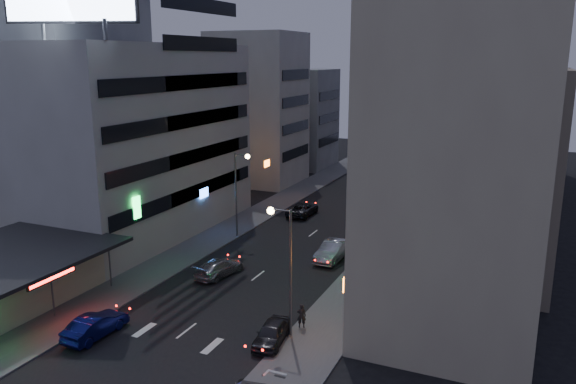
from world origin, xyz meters
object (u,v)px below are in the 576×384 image
Objects in this scene: parked_car_right_near at (272,333)px; scooter_black_b at (267,374)px; parked_car_left at (303,209)px; road_car_silver at (219,267)px; scooter_silver_b at (288,365)px; road_car_blue at (96,325)px; parked_car_right_far at (384,216)px; scooter_blue at (259,379)px; person at (302,316)px; parked_car_right_mid at (333,251)px.

scooter_black_b reaches higher than parked_car_right_near.
road_car_silver is (0.56, -18.75, -0.01)m from parked_car_left.
road_car_silver reaches higher than scooter_silver_b.
road_car_blue is at bearing 90.20° from road_car_silver.
parked_car_left is 8.88m from parked_car_right_far.
scooter_silver_b is (0.86, 1.75, 0.05)m from scooter_blue.
person is at bearing 15.79° from scooter_silver_b.
scooter_blue is 0.91× the size of scooter_silver_b.
parked_car_right_near is 27.67m from parked_car_right_far.
scooter_blue is at bearing -84.71° from parked_car_right_far.
parked_car_right_near is 2.46× the size of person.
road_car_blue reaches higher than parked_car_right_near.
scooter_black_b is 1.45m from scooter_silver_b.
road_car_blue is 11.83m from road_car_silver.
parked_car_right_far is 1.08× the size of road_car_silver.
parked_car_right_near is 2.21× the size of scooter_silver_b.
parked_car_right_near is 0.83× the size of road_car_silver.
scooter_silver_b is (10.80, -10.99, -0.02)m from road_car_silver.
parked_car_right_mid is 14.02m from parked_car_left.
scooter_silver_b is (12.65, 0.69, -0.07)m from road_car_blue.
parked_car_right_mid is 18.36m from scooter_silver_b.
scooter_blue is (1.67, -32.33, -0.12)m from parked_car_right_far.
parked_car_right_far is at bearing -106.21° from road_car_blue.
road_car_silver is at bearing 45.48° from scooter_silver_b.
parked_car_right_mid is at bearing -126.10° from road_car_silver.
parked_car_right_mid reaches higher than scooter_blue.
parked_car_right_mid is 3.11× the size of person.
road_car_silver is (-7.06, -6.99, -0.13)m from parked_car_right_mid.
person is at bearing -150.13° from road_car_blue.
parked_car_left is 2.49× the size of scooter_black_b.
parked_car_right_far reaches higher than scooter_blue.
parked_car_left is 18.75m from road_car_silver.
scooter_silver_b reaches higher than scooter_blue.
road_car_blue is (-1.29, -30.43, 0.03)m from parked_car_left.
scooter_silver_b is at bearing -58.38° from parked_car_right_near.
parked_car_left is 30.45m from road_car_blue.
scooter_blue is (9.94, -12.74, -0.07)m from road_car_silver.
parked_car_right_mid is (-1.38, 15.06, 0.15)m from parked_car_right_near.
parked_car_left is 33.19m from scooter_blue.
parked_car_right_far is 3.14× the size of scooter_blue.
parked_car_right_mid reaches higher than road_car_silver.
road_car_blue reaches higher than scooter_blue.
parked_car_right_near is 0.89× the size of road_car_blue.
scooter_black_b is (1.75, -4.23, 0.07)m from parked_car_right_near.
road_car_blue reaches higher than scooter_black_b.
road_car_silver is at bearing 128.86° from parked_car_right_near.
scooter_blue is 0.52m from scooter_black_b.
road_car_silver is 16.16m from scooter_blue.
parked_car_right_near is 3.74m from scooter_silver_b.
person is (0.95, 2.41, 0.25)m from parked_car_right_near.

